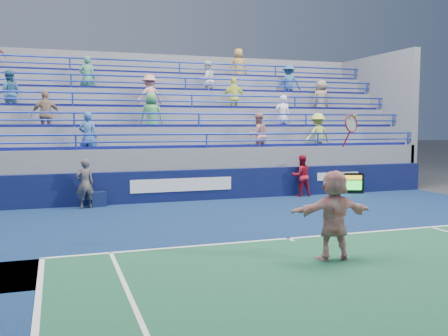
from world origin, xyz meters
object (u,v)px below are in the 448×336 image
object	(u,v)px
line_judge	(85,184)
ball_girl	(301,176)
judge_chair	(97,198)
serve_speed_board	(349,183)
tennis_player	(334,215)

from	to	relation	value
line_judge	ball_girl	size ratio (longest dim) A/B	1.03
judge_chair	serve_speed_board	bearing A→B (deg)	-0.23
line_judge	judge_chair	bearing A→B (deg)	-157.06
serve_speed_board	tennis_player	xyz separation A→B (m)	(-5.58, -8.15, 0.50)
line_judge	ball_girl	bearing A→B (deg)	165.42
line_judge	ball_girl	distance (m)	7.84
tennis_player	judge_chair	bearing A→B (deg)	115.73
judge_chair	tennis_player	xyz separation A→B (m)	(3.95, -8.19, 0.62)
ball_girl	line_judge	bearing A→B (deg)	6.91
ball_girl	judge_chair	bearing A→B (deg)	4.58
serve_speed_board	line_judge	size ratio (longest dim) A/B	0.71
judge_chair	tennis_player	world-z (taller)	tennis_player
serve_speed_board	ball_girl	bearing A→B (deg)	-179.15
serve_speed_board	judge_chair	distance (m)	9.52
judge_chair	ball_girl	world-z (taller)	ball_girl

